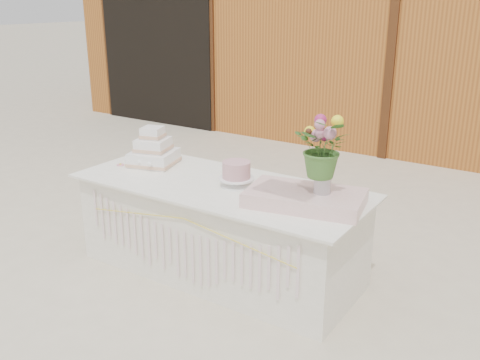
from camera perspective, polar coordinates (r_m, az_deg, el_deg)
name	(u,v)px	position (r m, az deg, el deg)	size (l,w,h in m)	color
ground	(220,271)	(4.56, -2.11, -9.63)	(80.00, 80.00, 0.00)	beige
barn	(432,30)	(9.55, 19.78, 14.84)	(12.60, 4.60, 3.30)	#A96323
cake_table	(219,229)	(4.38, -2.20, -5.20)	(2.40, 1.00, 0.77)	white
wedding_cake	(154,152)	(4.78, -9.20, 2.98)	(0.46, 0.46, 0.34)	white
pink_cake_stand	(236,173)	(4.16, -0.39, 0.79)	(0.28, 0.28, 0.20)	white
satin_runner	(305,198)	(3.84, 6.95, -1.91)	(0.82, 0.48, 0.10)	#FECCCD
flower_vase	(323,182)	(3.77, 8.80, -0.20)	(0.12, 0.12, 0.16)	#A8A7AC
bouquet	(325,141)	(3.69, 9.03, 4.15)	(0.38, 0.33, 0.43)	#3E6E2C
loose_flowers	(132,162)	(4.88, -11.46, 1.89)	(0.13, 0.32, 0.02)	pink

